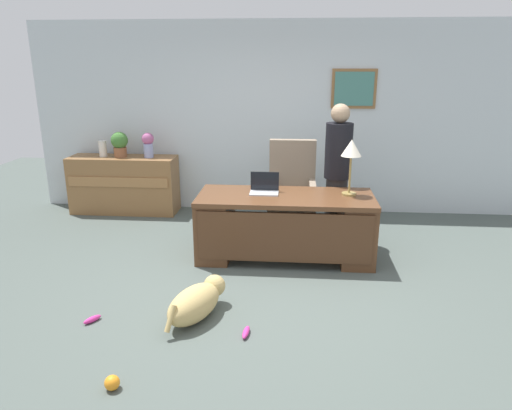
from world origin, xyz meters
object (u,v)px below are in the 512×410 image
dog_toy_ball (112,383)px  dog_toy_bone (92,319)px  person_standing (337,173)px  laptop (264,188)px  desk (285,224)px  desk_lamp (351,152)px  armchair (292,193)px  vase_with_flowers (148,144)px  vase_empty (103,149)px  dog_lying (197,302)px  dog_toy_plush (246,332)px  potted_plant (120,143)px  credenza (124,184)px

dog_toy_ball → dog_toy_bone: bearing=120.9°
person_standing → laptop: person_standing is taller
desk → dog_toy_bone: 2.25m
desk_lamp → person_standing: bearing=100.8°
laptop → desk_lamp: size_ratio=0.52×
laptop → dog_toy_bone: (-1.37, -1.65, -0.76)m
armchair → vase_with_flowers: 2.21m
armchair → desk: bearing=-93.9°
dog_toy_bone → vase_empty: bearing=109.0°
dog_lying → dog_toy_plush: bearing=-27.4°
armchair → laptop: 0.90m
dog_toy_ball → laptop: bearing=70.6°
laptop → desk_lamp: desk_lamp is taller
armchair → dog_lying: bearing=-109.0°
desk_lamp → potted_plant: desk_lamp is taller
armchair → vase_with_flowers: armchair is taller
desk_lamp → vase_with_flowers: desk_lamp is taller
potted_plant → vase_empty: bearing=180.0°
vase_empty → potted_plant: size_ratio=0.64×
laptop → vase_empty: (-2.43, 1.41, 0.15)m
armchair → person_standing: bearing=-31.3°
vase_with_flowers → dog_toy_plush: (1.72, -3.15, -1.00)m
dog_lying → dog_toy_ball: bearing=-111.7°
dog_lying → dog_toy_bone: 0.91m
credenza → desk_lamp: bearing=-24.7°
dog_lying → vase_empty: 3.59m
desk → dog_lying: size_ratio=2.63×
credenza → potted_plant: 0.61m
credenza → armchair: bearing=-13.8°
desk_lamp → vase_with_flowers: 3.05m
laptop → dog_toy_plush: size_ratio=1.74×
credenza → dog_toy_plush: credenza is taller
dog_lying → potted_plant: (-1.68, 2.91, 0.87)m
vase_with_flowers → desk_lamp: bearing=-27.8°
vase_empty → dog_toy_ball: bearing=-68.2°
credenza → dog_toy_ball: 4.11m
laptop → potted_plant: bearing=147.1°
dog_toy_ball → vase_with_flowers: bearing=102.8°
desk → dog_toy_plush: size_ratio=10.60×
armchair → dog_lying: armchair is taller
credenza → laptop: 2.60m
desk_lamp → potted_plant: bearing=155.4°
desk_lamp → dog_lying: bearing=-133.8°
desk → laptop: laptop is taller
desk → laptop: (-0.24, 0.12, 0.38)m
dog_toy_bone → person_standing: bearing=43.7°
credenza → dog_lying: (1.67, -2.91, -0.26)m
credenza → potted_plant: potted_plant is taller
vase_with_flowers → potted_plant: 0.42m
dog_toy_ball → credenza: bearing=108.2°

